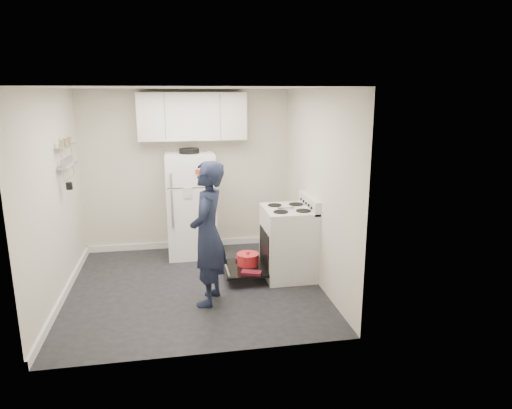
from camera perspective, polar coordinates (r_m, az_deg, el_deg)
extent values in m
cube|color=black|center=(6.06, -7.64, -10.10)|extent=(3.20, 3.20, 0.01)
cube|color=white|center=(5.55, -8.49, 14.24)|extent=(3.20, 3.20, 0.01)
cube|color=beige|center=(7.24, -8.59, 4.18)|extent=(3.20, 0.01, 2.50)
cube|color=beige|center=(4.13, -7.08, -3.17)|extent=(3.20, 0.01, 2.50)
cube|color=beige|center=(5.84, -23.92, 0.80)|extent=(0.01, 3.20, 2.50)
cube|color=beige|center=(5.95, 7.54, 2.11)|extent=(0.01, 3.20, 2.50)
cube|color=white|center=(6.20, -22.69, -10.06)|extent=(0.03, 3.20, 0.10)
cube|color=white|center=(7.52, -8.26, -4.88)|extent=(3.20, 0.03, 0.10)
cube|color=silver|center=(6.21, 4.02, -4.87)|extent=(0.65, 0.76, 0.92)
cube|color=black|center=(6.21, 3.38, -5.43)|extent=(0.53, 0.60, 0.52)
cube|color=orange|center=(6.28, 5.79, -5.27)|extent=(0.02, 0.56, 0.46)
cylinder|color=black|center=(6.28, 3.81, -6.95)|extent=(0.34, 0.34, 0.02)
cube|color=silver|center=(6.13, 6.69, 0.18)|extent=(0.08, 0.76, 0.18)
cube|color=silver|center=(6.07, 4.10, -0.62)|extent=(0.65, 0.76, 0.03)
cube|color=#B2B2B7|center=(6.00, 3.76, -0.43)|extent=(0.22, 0.03, 0.01)
cube|color=black|center=(6.20, -1.46, -7.95)|extent=(0.55, 0.70, 0.03)
cylinder|color=#B2B2B7|center=(6.16, -3.73, -7.76)|extent=(0.02, 0.66, 0.02)
cylinder|color=red|center=(6.25, -1.02, -6.92)|extent=(0.29, 0.29, 0.14)
cylinder|color=red|center=(6.23, -1.02, -6.25)|extent=(0.30, 0.30, 0.02)
sphere|color=red|center=(6.22, -1.03, -6.01)|extent=(0.04, 0.04, 0.04)
cube|color=maroon|center=(5.96, -0.59, -8.53)|extent=(0.29, 0.21, 0.04)
cube|color=maroon|center=(6.45, -1.39, -6.75)|extent=(0.28, 0.17, 0.04)
cube|color=white|center=(7.00, -8.12, -0.03)|extent=(0.72, 0.70, 1.57)
cube|color=#4C4C4C|center=(6.58, -8.09, 2.10)|extent=(0.68, 0.01, 0.01)
cube|color=#B2B2B7|center=(6.53, -10.58, 2.99)|extent=(0.03, 0.03, 0.20)
cube|color=#B2B2B7|center=(6.63, -10.42, -0.58)|extent=(0.03, 0.03, 0.55)
cylinder|color=black|center=(6.85, -8.35, 6.65)|extent=(0.30, 0.30, 0.07)
cube|color=#2D8838|center=(6.63, -6.47, 0.26)|extent=(0.09, 0.01, 0.12)
cube|color=silver|center=(6.59, -8.50, 1.44)|extent=(0.12, 0.01, 0.16)
cube|color=red|center=(6.54, -7.28, 4.07)|extent=(0.07, 0.01, 0.07)
cube|color=silver|center=(6.99, -7.96, 10.87)|extent=(1.60, 0.33, 0.70)
cube|color=#B2B2B7|center=(6.22, -22.66, 6.81)|extent=(0.14, 0.60, 0.02)
cube|color=#B2B2B7|center=(6.25, -22.44, 4.54)|extent=(0.14, 0.60, 0.02)
cylinder|color=black|center=(6.11, -22.31, 2.16)|extent=(0.08, 0.08, 0.09)
imported|color=#181E36|center=(5.33, -6.04, -3.67)|extent=(0.58, 0.72, 1.70)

